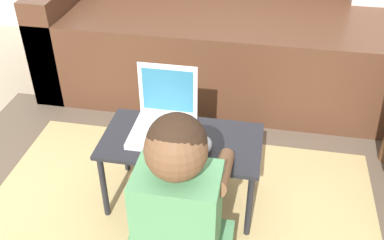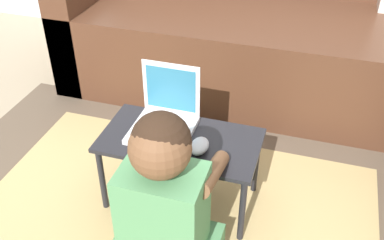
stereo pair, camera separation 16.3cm
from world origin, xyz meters
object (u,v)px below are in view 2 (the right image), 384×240
Objects in this scene: person_seated at (164,209)px; laptop_desk at (180,146)px; couch at (271,33)px; computer_mouse at (200,146)px; laptop at (164,120)px.

laptop_desk is at bearing 99.66° from person_seated.
laptop_desk is 0.35m from person_seated.
computer_mouse is at bearing -94.37° from couch.
computer_mouse reaches higher than laptop_desk.
couch is 1.07m from laptop.
couch is 1.43m from person_seated.
person_seated is (-0.12, -1.43, -0.01)m from couch.
laptop is 0.19m from computer_mouse.
couch is 3.63× the size of laptop_desk.
laptop_desk is at bearing -99.25° from couch.
computer_mouse is (0.17, -0.09, -0.02)m from laptop.
computer_mouse is at bearing -28.49° from laptop.
laptop is (-0.26, -1.04, 0.05)m from couch.
laptop_desk is 5.97× the size of computer_mouse.
computer_mouse is at bearing 83.75° from person_seated.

